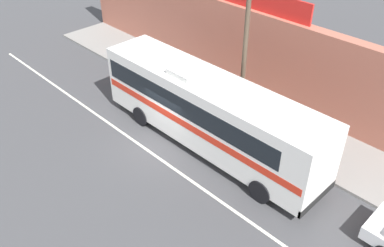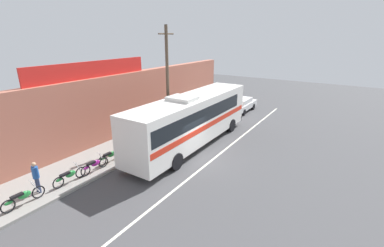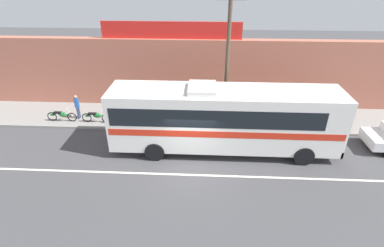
# 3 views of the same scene
# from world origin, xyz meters

# --- Properties ---
(ground_plane) EXTENTS (70.00, 70.00, 0.00)m
(ground_plane) POSITION_xyz_m (0.00, 0.00, 0.00)
(ground_plane) COLOR #444447
(sidewalk_slab) EXTENTS (30.00, 3.60, 0.14)m
(sidewalk_slab) POSITION_xyz_m (0.00, 5.20, 0.07)
(sidewalk_slab) COLOR gray
(sidewalk_slab) RESTS_ON ground_plane
(storefront_facade) EXTENTS (30.00, 0.70, 4.80)m
(storefront_facade) POSITION_xyz_m (0.00, 7.35, 2.40)
(storefront_facade) COLOR #B26651
(storefront_facade) RESTS_ON ground_plane
(road_center_stripe) EXTENTS (30.00, 0.14, 0.01)m
(road_center_stripe) POSITION_xyz_m (0.00, -0.80, 0.00)
(road_center_stripe) COLOR silver
(road_center_stripe) RESTS_ON ground_plane
(intercity_bus) EXTENTS (12.08, 2.68, 3.78)m
(intercity_bus) POSITION_xyz_m (1.65, 1.59, 2.07)
(intercity_bus) COLOR white
(intercity_bus) RESTS_ON ground_plane
(utility_pole) EXTENTS (1.60, 0.22, 8.08)m
(utility_pole) POSITION_xyz_m (1.88, 3.79, 4.31)
(utility_pole) COLOR brown
(utility_pole) RESTS_ON sidewalk_slab
(motorcycle_red) EXTENTS (1.94, 0.56, 0.94)m
(motorcycle_red) POSITION_xyz_m (-8.58, 4.14, 0.57)
(motorcycle_red) COLOR black
(motorcycle_red) RESTS_ON sidewalk_slab
(motorcycle_orange) EXTENTS (1.90, 0.56, 0.94)m
(motorcycle_orange) POSITION_xyz_m (-6.30, 4.11, 0.57)
(motorcycle_orange) COLOR black
(motorcycle_orange) RESTS_ON sidewalk_slab
(motorcycle_green) EXTENTS (1.85, 0.56, 0.94)m
(motorcycle_green) POSITION_xyz_m (-4.79, 4.02, 0.57)
(motorcycle_green) COLOR black
(motorcycle_green) RESTS_ON sidewalk_slab
(motorcycle_blue) EXTENTS (1.94, 0.56, 0.94)m
(motorcycle_blue) POSITION_xyz_m (-3.49, 4.18, 0.57)
(motorcycle_blue) COLOR black
(motorcycle_blue) RESTS_ON sidewalk_slab
(pedestrian_far_right) EXTENTS (0.30, 0.48, 1.57)m
(pedestrian_far_right) POSITION_xyz_m (-0.15, 4.67, 1.04)
(pedestrian_far_right) COLOR black
(pedestrian_far_right) RESTS_ON sidewalk_slab
(pedestrian_far_left) EXTENTS (0.30, 0.48, 1.63)m
(pedestrian_far_left) POSITION_xyz_m (-7.63, 4.63, 1.08)
(pedestrian_far_left) COLOR navy
(pedestrian_far_left) RESTS_ON sidewalk_slab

